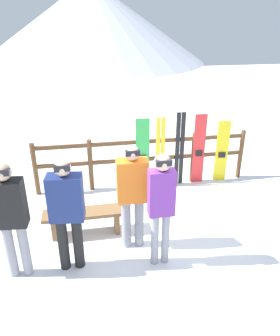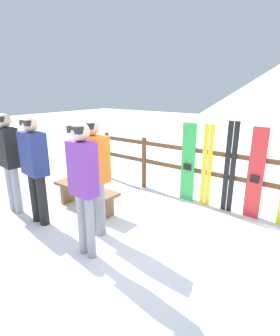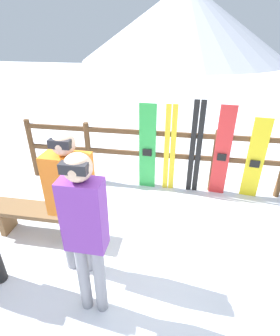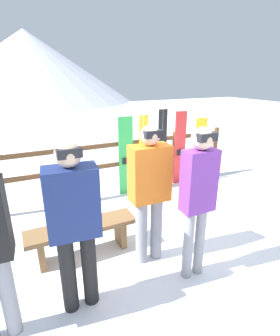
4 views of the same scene
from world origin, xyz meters
name	(u,v)px [view 1 (image 1 of 4)]	position (x,y,z in m)	size (l,w,h in m)	color
ground_plane	(166,242)	(0.00, 0.00, 0.00)	(40.00, 40.00, 0.00)	white
mountain_backdrop	(91,22)	(0.00, 24.07, 3.00)	(18.00, 18.00, 6.00)	silver
fence	(143,157)	(0.00, 2.07, 0.67)	(4.62, 0.10, 1.14)	brown
bench	(85,217)	(-1.30, 0.49, 0.33)	(1.41, 0.36, 0.45)	brown
person_navy	(67,209)	(-1.53, -0.31, 1.01)	(0.50, 0.32, 1.76)	black
person_purple	(161,201)	(-0.22, -0.45, 1.08)	(0.37, 0.24, 1.79)	gray
person_black	(10,214)	(-2.27, -0.34, 1.04)	(0.45, 0.27, 1.77)	gray
person_orange	(132,191)	(-0.56, 0.03, 1.02)	(0.48, 0.28, 1.76)	gray
snowboard_green	(143,154)	(-0.02, 2.01, 0.77)	(0.29, 0.07, 1.55)	green
ski_pair_yellow	(160,153)	(0.36, 2.01, 0.78)	(0.19, 0.02, 1.56)	yellow
ski_pair_black	(180,149)	(0.79, 2.01, 0.82)	(0.20, 0.02, 1.64)	black
snowboard_red	(199,150)	(1.23, 2.01, 0.79)	(0.26, 0.07, 1.58)	red
snowboard_yellow	(222,152)	(1.77, 2.01, 0.70)	(0.28, 0.08, 1.41)	yellow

